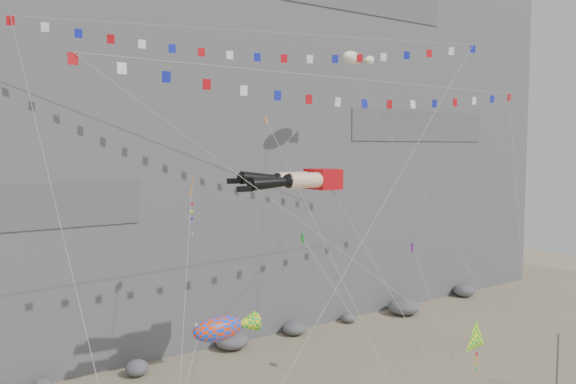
# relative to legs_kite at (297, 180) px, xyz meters

# --- Properties ---
(cliff) EXTENTS (80.00, 28.00, 50.00)m
(cliff) POSITION_rel_legs_kite_xyz_m (1.44, 26.07, 11.06)
(cliff) COLOR slate
(cliff) RESTS_ON ground
(talus_boulders) EXTENTS (60.00, 3.00, 1.20)m
(talus_boulders) POSITION_rel_legs_kite_xyz_m (1.44, 11.07, -13.34)
(talus_boulders) COLOR slate
(talus_boulders) RESTS_ON ground
(anchor_pole_right) EXTENTS (0.12, 0.12, 3.91)m
(anchor_pole_right) POSITION_rel_legs_kite_xyz_m (15.11, -7.77, -11.98)
(anchor_pole_right) COLOR slate
(anchor_pole_right) RESTS_ON ground
(legs_kite) EXTENTS (6.95, 14.77, 19.39)m
(legs_kite) POSITION_rel_legs_kite_xyz_m (0.00, 0.00, 0.00)
(legs_kite) COLOR #BA0B11
(legs_kite) RESTS_ON ground
(flag_banner_upper) EXTENTS (30.06, 19.18, 30.96)m
(flag_banner_upper) POSITION_rel_legs_kite_xyz_m (1.14, 4.73, 9.51)
(flag_banner_upper) COLOR #BA0B11
(flag_banner_upper) RESTS_ON ground
(flag_banner_lower) EXTENTS (33.14, 6.86, 23.31)m
(flag_banner_lower) POSITION_rel_legs_kite_xyz_m (3.77, -0.49, 6.13)
(flag_banner_lower) COLOR #BA0B11
(flag_banner_lower) RESTS_ON ground
(harlequin_kite) EXTENTS (5.67, 8.90, 16.63)m
(harlequin_kite) POSITION_rel_legs_kite_xyz_m (-7.36, -1.33, -0.07)
(harlequin_kite) COLOR red
(harlequin_kite) RESTS_ON ground
(fish_windsock) EXTENTS (7.43, 4.71, 10.36)m
(fish_windsock) POSITION_rel_legs_kite_xyz_m (-8.00, -5.40, -6.10)
(fish_windsock) COLOR red
(fish_windsock) RESTS_ON ground
(delta_kite) EXTENTS (2.60, 5.71, 7.89)m
(delta_kite) POSITION_rel_legs_kite_xyz_m (5.62, -8.77, -8.27)
(delta_kite) COLOR #FFF30D
(delta_kite) RESTS_ON ground
(blimp_windsock) EXTENTS (5.92, 15.90, 27.23)m
(blimp_windsock) POSITION_rel_legs_kite_xyz_m (9.53, 6.26, 8.72)
(blimp_windsock) COLOR white
(blimp_windsock) RESTS_ON ground
(small_kite_a) EXTENTS (2.41, 12.98, 21.47)m
(small_kite_a) POSITION_rel_legs_kite_xyz_m (-1.29, 0.87, 3.00)
(small_kite_a) COLOR orange
(small_kite_a) RESTS_ON ground
(small_kite_b) EXTENTS (4.99, 10.48, 14.32)m
(small_kite_b) POSITION_rel_legs_kite_xyz_m (7.10, -2.65, -4.50)
(small_kite_b) COLOR purple
(small_kite_b) RESTS_ON ground
(small_kite_c) EXTENTS (3.63, 9.52, 14.73)m
(small_kite_c) POSITION_rel_legs_kite_xyz_m (-2.82, -4.82, -2.82)
(small_kite_c) COLOR green
(small_kite_c) RESTS_ON ground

